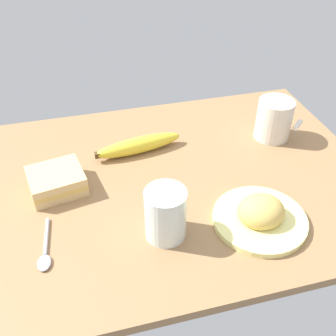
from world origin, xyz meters
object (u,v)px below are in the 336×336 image
(sandwich_main, at_px, (57,181))
(glass_of_milk, at_px, (166,216))
(coffee_mug_black, at_px, (274,119))
(spoon, at_px, (45,252))
(plate_of_food, at_px, (260,215))
(banana, at_px, (138,145))

(sandwich_main, bearing_deg, glass_of_milk, 136.62)
(sandwich_main, bearing_deg, coffee_mug_black, -172.53)
(coffee_mug_black, height_order, spoon, coffee_mug_black)
(plate_of_food, relative_size, banana, 0.85)
(sandwich_main, bearing_deg, spoon, 80.31)
(plate_of_food, height_order, coffee_mug_black, coffee_mug_black)
(coffee_mug_black, height_order, sandwich_main, coffee_mug_black)
(coffee_mug_black, xyz_separation_m, banana, (0.33, -0.02, -0.03))
(sandwich_main, xyz_separation_m, spoon, (0.03, 0.17, -0.02))
(glass_of_milk, bearing_deg, spoon, -1.96)
(glass_of_milk, bearing_deg, banana, -90.47)
(plate_of_food, xyz_separation_m, coffee_mug_black, (-0.15, -0.26, 0.03))
(glass_of_milk, height_order, spoon, glass_of_milk)
(coffee_mug_black, bearing_deg, spoon, 23.40)
(glass_of_milk, xyz_separation_m, spoon, (0.22, -0.01, -0.04))
(banana, bearing_deg, spoon, 49.59)
(glass_of_milk, relative_size, spoon, 0.81)
(spoon, bearing_deg, glass_of_milk, 178.04)
(plate_of_food, relative_size, coffee_mug_black, 1.74)
(glass_of_milk, relative_size, banana, 0.48)
(spoon, bearing_deg, plate_of_food, 176.62)
(plate_of_food, distance_m, glass_of_milk, 0.18)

